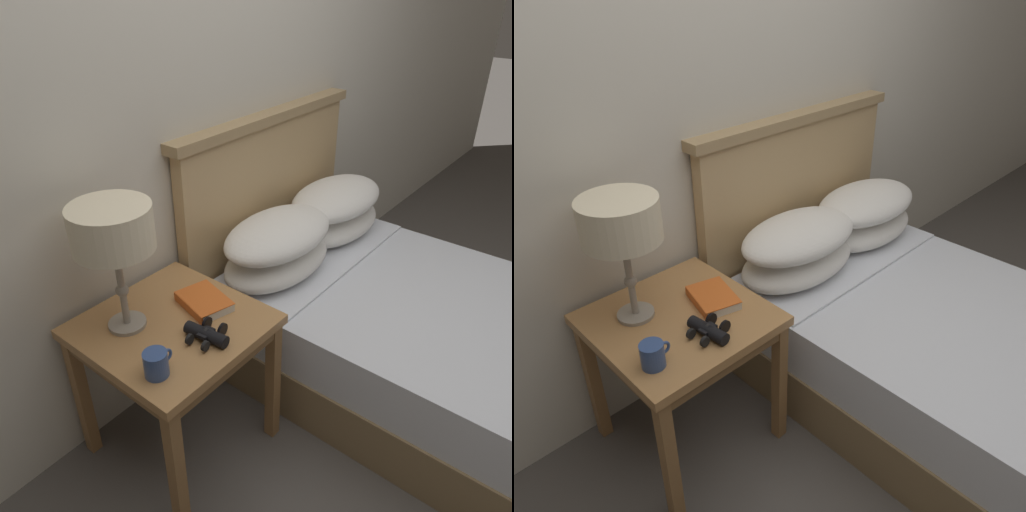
% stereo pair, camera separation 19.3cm
% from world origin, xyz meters
% --- Properties ---
extents(ground_plane, '(20.00, 20.00, 0.00)m').
position_xyz_m(ground_plane, '(0.00, 0.00, 0.00)').
color(ground_plane, '#514C47').
rests_on(ground_plane, ground).
extents(wall_back, '(8.00, 0.06, 2.60)m').
position_xyz_m(wall_back, '(0.00, 0.90, 1.30)').
color(wall_back, beige).
rests_on(wall_back, ground_plane).
extents(nightstand, '(0.58, 0.58, 0.61)m').
position_xyz_m(nightstand, '(-0.49, 0.56, 0.53)').
color(nightstand, '#AD7A47').
rests_on(nightstand, ground_plane).
extents(bed, '(1.21, 2.00, 1.11)m').
position_xyz_m(bed, '(0.42, -0.01, 0.29)').
color(bed, olive).
rests_on(bed, ground_plane).
extents(table_lamp, '(0.26, 0.26, 0.45)m').
position_xyz_m(table_lamp, '(-0.59, 0.67, 0.97)').
color(table_lamp, gray).
rests_on(table_lamp, nightstand).
extents(book_on_nightstand, '(0.19, 0.22, 0.04)m').
position_xyz_m(book_on_nightstand, '(-0.35, 0.54, 0.62)').
color(book_on_nightstand, silver).
rests_on(book_on_nightstand, nightstand).
extents(binoculars_pair, '(0.15, 0.16, 0.05)m').
position_xyz_m(binoculars_pair, '(-0.48, 0.40, 0.63)').
color(binoculars_pair, black).
rests_on(binoculars_pair, nightstand).
extents(coffee_mug, '(0.10, 0.08, 0.08)m').
position_xyz_m(coffee_mug, '(-0.69, 0.40, 0.65)').
color(coffee_mug, '#334C84').
rests_on(coffee_mug, nightstand).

